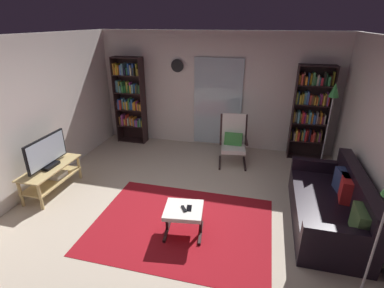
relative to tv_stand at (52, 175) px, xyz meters
name	(u,v)px	position (x,y,z in m)	size (l,w,h in m)	color
ground_plane	(180,214)	(2.36, -0.13, -0.32)	(7.02, 7.02, 0.00)	#C0B19C
wall_back	(215,91)	(2.36, 2.77, 0.98)	(5.60, 0.06, 2.60)	silver
wall_left	(17,122)	(-0.34, -0.13, 0.98)	(0.06, 6.00, 2.60)	silver
glass_door_panel	(218,103)	(2.44, 2.71, 0.73)	(1.10, 0.01, 2.00)	silver
area_rug	(181,225)	(2.45, -0.38, -0.31)	(2.59, 1.93, 0.01)	maroon
tv_stand	(52,175)	(0.00, 0.00, 0.00)	(0.47, 1.14, 0.48)	tan
television	(47,153)	(0.00, -0.02, 0.42)	(0.20, 0.91, 0.54)	black
bookshelf_near_tv	(130,98)	(0.36, 2.50, 0.77)	(0.70, 0.30, 2.03)	black
bookshelf_near_sofa	(310,110)	(4.41, 2.55, 0.75)	(0.72, 0.30, 1.99)	black
leather_sofa	(332,207)	(4.56, 0.19, -0.01)	(0.89, 1.96, 0.84)	black
lounge_armchair	(233,138)	(2.92, 1.91, 0.22)	(0.65, 0.72, 1.02)	black
ottoman	(184,213)	(2.53, -0.52, 0.02)	(0.58, 0.55, 0.41)	white
tv_remote	(184,209)	(2.54, -0.54, 0.11)	(0.04, 0.14, 0.02)	black
cell_phone	(189,208)	(2.60, -0.51, 0.10)	(0.07, 0.14, 0.01)	black
floor_lamp_by_shelf	(332,104)	(4.64, 1.77, 1.10)	(0.22, 0.22, 1.80)	#A5A5AD
wall_clock	(177,66)	(1.49, 2.70, 1.53)	(0.29, 0.03, 0.29)	silver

